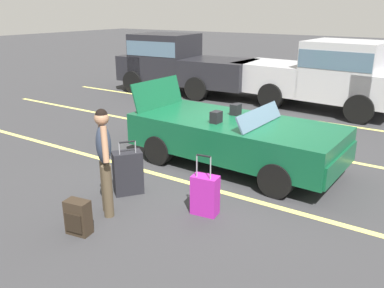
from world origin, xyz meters
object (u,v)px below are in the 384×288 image
at_px(convertible_car, 243,139).
at_px(suitcase_medium_bright, 205,195).
at_px(parked_pickup_truck_near, 176,62).
at_px(parked_pickup_truck_far, 327,74).
at_px(suitcase_small_carryon, 78,218).
at_px(traveler_person, 104,157).
at_px(suitcase_large_black, 128,173).

xyz_separation_m(convertible_car, suitcase_medium_bright, (0.36, -2.00, -0.28)).
xyz_separation_m(parked_pickup_truck_near, parked_pickup_truck_far, (5.44, 0.23, 0.00)).
xyz_separation_m(suitcase_small_carryon, traveler_person, (-0.08, 0.65, 0.68)).
bearing_deg(parked_pickup_truck_near, suitcase_medium_bright, 124.48).
bearing_deg(suitcase_small_carryon, traveler_person, 177.54).
relative_size(suitcase_medium_bright, suitcase_small_carryon, 1.96).
relative_size(suitcase_large_black, parked_pickup_truck_far, 0.19).
relative_size(traveler_person, parked_pickup_truck_near, 0.32).
distance_m(suitcase_large_black, parked_pickup_truck_near, 8.72).
relative_size(suitcase_large_black, parked_pickup_truck_near, 0.19).
height_order(convertible_car, parked_pickup_truck_near, parked_pickup_truck_near).
height_order(convertible_car, suitcase_small_carryon, convertible_car).
bearing_deg(suitcase_small_carryon, parked_pickup_truck_far, 165.62).
height_order(suitcase_large_black, traveler_person, traveler_person).
height_order(traveler_person, parked_pickup_truck_far, parked_pickup_truck_far).
height_order(suitcase_medium_bright, parked_pickup_truck_far, parked_pickup_truck_far).
bearing_deg(suitcase_large_black, convertible_car, -81.57).
distance_m(traveler_person, parked_pickup_truck_near, 9.43).
bearing_deg(suitcase_medium_bright, parked_pickup_truck_far, -4.84).
bearing_deg(suitcase_large_black, traveler_person, 143.86).
distance_m(suitcase_large_black, suitcase_medium_bright, 1.48).
xyz_separation_m(convertible_car, traveler_person, (-0.89, -2.81, 0.34)).
distance_m(convertible_car, traveler_person, 2.97).
xyz_separation_m(suitcase_medium_bright, traveler_person, (-1.25, -0.81, 0.62)).
height_order(traveler_person, parked_pickup_truck_near, parked_pickup_truck_near).
xyz_separation_m(suitcase_small_carryon, parked_pickup_truck_far, (0.77, 9.12, 0.86)).
bearing_deg(parked_pickup_truck_far, convertible_car, -84.65).
relative_size(suitcase_large_black, suitcase_medium_bright, 0.97).
bearing_deg(suitcase_large_black, suitcase_medium_bright, -139.90).
bearing_deg(traveler_person, parked_pickup_truck_far, 32.58).
distance_m(suitcase_small_carryon, parked_pickup_truck_near, 10.07).
distance_m(suitcase_small_carryon, traveler_person, 0.95).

